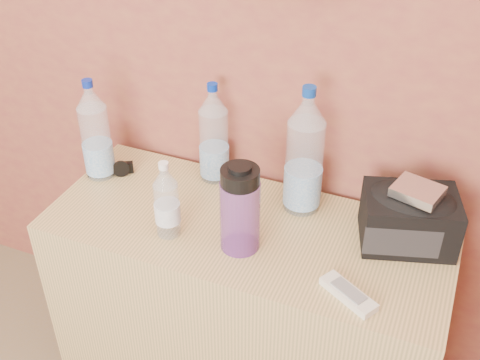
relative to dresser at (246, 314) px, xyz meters
name	(u,v)px	position (x,y,z in m)	size (l,w,h in m)	color
dresser	(246,314)	(0.00, 0.00, 0.00)	(1.08, 0.45, 0.68)	tan
pet_large_a	(96,135)	(-0.49, 0.06, 0.47)	(0.08, 0.08, 0.31)	silver
pet_large_b	(214,138)	(-0.17, 0.18, 0.47)	(0.08, 0.08, 0.30)	#BEE4F6
pet_large_c	(304,157)	(0.11, 0.14, 0.50)	(0.10, 0.10, 0.37)	#CAF2FF
pet_small	(167,203)	(-0.18, -0.10, 0.43)	(0.06, 0.06, 0.22)	silver
nalgene_bottle	(240,208)	(0.01, -0.08, 0.46)	(0.10, 0.10, 0.24)	#6E3592
sunglasses	(110,169)	(-0.47, 0.07, 0.36)	(0.14, 0.05, 0.03)	black
ac_remote	(348,294)	(0.31, -0.15, 0.35)	(0.15, 0.05, 0.02)	beige
toiletry_bag	(409,217)	(0.40, 0.10, 0.42)	(0.23, 0.17, 0.16)	black
foil_packet	(418,191)	(0.41, 0.09, 0.51)	(0.11, 0.09, 0.02)	silver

